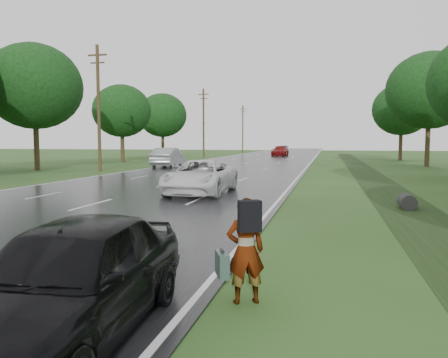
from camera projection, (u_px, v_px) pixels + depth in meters
name	position (u px, v px, depth m)	size (l,w,h in m)	color
road	(254.00, 161.00, 52.40)	(14.00, 180.00, 0.04)	black
edge_stripe_east	(311.00, 162.00, 50.83)	(0.12, 180.00, 0.01)	silver
edge_stripe_west	(200.00, 160.00, 53.96)	(0.12, 180.00, 0.01)	silver
center_line	(254.00, 161.00, 52.39)	(0.12, 180.00, 0.01)	silver
drainage_ditch	(380.00, 184.00, 24.25)	(2.20, 120.00, 0.56)	black
utility_pole_mid	(99.00, 106.00, 34.71)	(1.60, 0.26, 10.00)	#3A2C18
utility_pole_far	(204.00, 122.00, 63.77)	(1.60, 0.26, 10.00)	#3A2C18
utility_pole_distant	(243.00, 128.00, 92.83)	(1.60, 0.26, 10.00)	#3A2C18
tree_east_d	(430.00, 91.00, 40.86)	(8.00, 8.00, 10.76)	#3A2C18
tree_east_f	(402.00, 109.00, 54.56)	(7.20, 7.20, 9.62)	#3A2C18
tree_west_c	(34.00, 86.00, 35.90)	(7.80, 7.80, 10.43)	#3A2C18
tree_west_d	(122.00, 111.00, 49.38)	(6.60, 6.60, 8.80)	#3A2C18
tree_west_f	(162.00, 115.00, 63.05)	(7.00, 7.00, 9.29)	#3A2C18
pedestrian	(244.00, 249.00, 6.54)	(0.85, 0.66, 1.61)	#A5998C
white_pickup	(201.00, 177.00, 20.04)	(2.55, 5.52, 1.53)	silver
dark_sedan	(72.00, 278.00, 5.31)	(1.77, 4.41, 1.50)	black
silver_sedan	(168.00, 157.00, 40.48)	(1.89, 5.43, 1.79)	gray
far_car_red	(280.00, 151.00, 69.51)	(2.25, 5.54, 1.61)	maroon
far_car_dark	(284.00, 149.00, 98.37)	(1.42, 4.07, 1.34)	black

